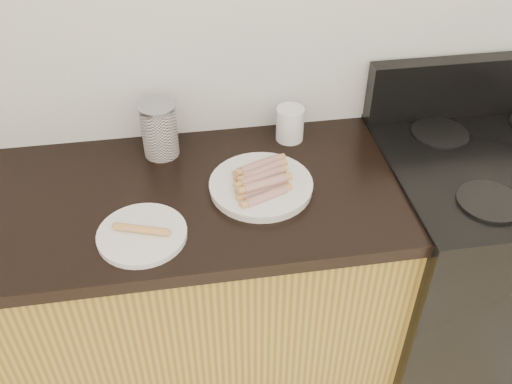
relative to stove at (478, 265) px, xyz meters
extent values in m
cube|color=silver|center=(-0.78, 0.32, 0.84)|extent=(4.00, 0.04, 2.60)
cube|color=olive|center=(-1.48, 0.01, -0.03)|extent=(2.20, 0.59, 0.86)
cube|color=black|center=(-1.48, 0.01, 0.42)|extent=(2.20, 0.62, 0.04)
cube|color=black|center=(0.00, 0.00, -0.01)|extent=(0.76, 0.65, 0.90)
cube|color=black|center=(0.00, 0.28, 0.55)|extent=(0.76, 0.06, 0.20)
cylinder|color=black|center=(-0.17, -0.17, 0.46)|extent=(0.18, 0.18, 0.01)
cylinder|color=black|center=(-0.17, 0.17, 0.46)|extent=(0.18, 0.18, 0.01)
cylinder|color=white|center=(-0.78, 0.00, 0.45)|extent=(0.35, 0.35, 0.02)
cylinder|color=white|center=(-1.11, -0.14, 0.45)|extent=(0.24, 0.24, 0.02)
cylinder|color=brown|center=(-0.78, -0.07, 0.48)|extent=(0.12, 0.06, 0.03)
cylinder|color=brown|center=(-0.78, -0.04, 0.48)|extent=(0.12, 0.06, 0.03)
cylinder|color=brown|center=(-0.78, -0.01, 0.48)|extent=(0.12, 0.06, 0.03)
cylinder|color=brown|center=(-0.78, 0.01, 0.48)|extent=(0.12, 0.06, 0.03)
cylinder|color=brown|center=(-0.78, 0.04, 0.48)|extent=(0.12, 0.06, 0.03)
cylinder|color=brown|center=(-0.78, 0.07, 0.48)|extent=(0.12, 0.06, 0.03)
cylinder|color=brown|center=(-0.78, -0.04, 0.50)|extent=(0.12, 0.06, 0.03)
cylinder|color=brown|center=(-0.78, -0.01, 0.50)|extent=(0.12, 0.06, 0.03)
cylinder|color=brown|center=(-0.78, 0.01, 0.50)|extent=(0.12, 0.06, 0.03)
cylinder|color=brown|center=(-0.78, 0.04, 0.50)|extent=(0.12, 0.06, 0.03)
cylinder|color=#B4734E|center=(-1.11, -0.14, 0.47)|extent=(0.13, 0.06, 0.02)
cylinder|color=silver|center=(-1.05, 0.22, 0.52)|extent=(0.11, 0.11, 0.16)
cylinder|color=silver|center=(-1.05, 0.22, 0.61)|extent=(0.11, 0.11, 0.01)
cylinder|color=white|center=(-0.64, 0.24, 0.50)|extent=(0.11, 0.11, 0.11)
camera|label=1|loc=(-0.99, -1.24, 1.47)|focal=40.00mm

